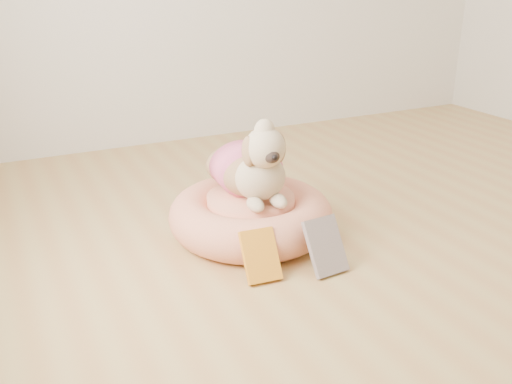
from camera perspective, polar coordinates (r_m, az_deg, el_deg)
name	(u,v)px	position (r m, az deg, el deg)	size (l,w,h in m)	color
floor	(487,282)	(2.27, 22.13, -8.33)	(4.50, 4.50, 0.00)	tan
pet_bed	(251,215)	(2.43, -0.52, -2.35)	(0.70, 0.70, 0.18)	#D97655
dog	(251,153)	(2.34, -0.51, 3.88)	(0.34, 0.50, 0.36)	brown
book_yellow	(260,256)	(2.10, 0.45, -6.38)	(0.13, 0.02, 0.20)	yellow
book_white	(326,246)	(2.16, 6.97, -5.38)	(0.14, 0.02, 0.22)	white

